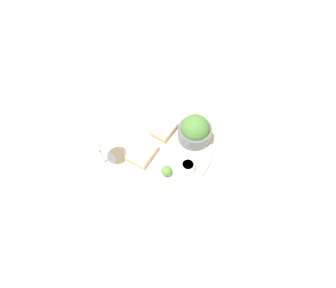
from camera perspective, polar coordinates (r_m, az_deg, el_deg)
ground_plane at (r=0.90m, az=0.00°, el=-1.18°), size 4.00×4.00×0.00m
dinner_plate at (r=0.89m, az=0.00°, el=-0.94°), size 0.30×0.30×0.01m
salad_bowl at (r=0.88m, az=5.87°, el=2.93°), size 0.11×0.11×0.10m
sauce_ramekin at (r=0.83m, az=4.33°, el=-4.87°), size 0.04×0.04×0.03m
cheese_toast_near at (r=0.87m, az=-5.62°, el=-1.93°), size 0.12×0.11×0.03m
cheese_toast_far at (r=0.91m, az=-0.90°, el=3.25°), size 0.11×0.10×0.03m
wine_glass at (r=0.81m, az=-15.11°, el=-0.21°), size 0.08×0.08×0.16m
garnish at (r=0.82m, az=-0.29°, el=-5.90°), size 0.04×0.04×0.04m
napkin at (r=0.80m, az=6.69°, el=-17.20°), size 0.20×0.19×0.01m
fork at (r=1.06m, az=-0.85°, el=11.25°), size 0.04×0.20×0.01m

